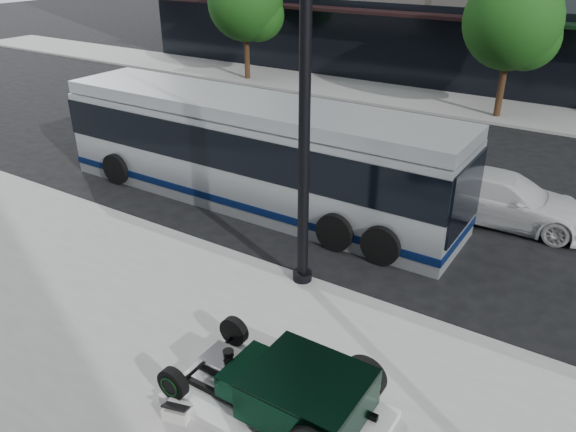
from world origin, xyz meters
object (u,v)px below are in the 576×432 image
Objects in this scene: white_sedan at (503,198)px; lamppost at (304,124)px; hot_rod at (296,390)px; transit_bus at (252,151)px.

lamppost is at bearing 148.84° from white_sedan.
hot_rod is 0.27× the size of transit_bus.
white_sedan is at bearing 62.61° from lamppost.
transit_bus is (-5.51, 6.48, 0.79)m from hot_rod.
transit_bus is 2.67× the size of white_sedan.
transit_bus reaches higher than white_sedan.
transit_bus is at bearing 139.18° from lamppost.
lamppost is at bearing 119.95° from hot_rod.
hot_rod is 4.94m from lamppost.
hot_rod is 0.71× the size of white_sedan.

